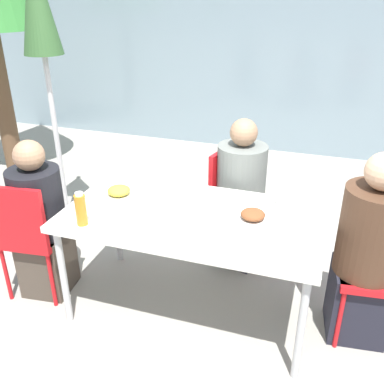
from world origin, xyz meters
TOP-DOWN VIEW (x-y plane):
  - ground_plane at (0.00, 0.00)m, footprint 24.00×24.00m
  - building_facade at (0.00, 3.38)m, footprint 10.00×0.20m
  - dining_table at (0.00, 0.00)m, footprint 1.58×0.85m
  - chair_left at (-1.08, -0.20)m, footprint 0.44×0.44m
  - person_left at (-1.04, -0.12)m, footprint 0.34×0.34m
  - chair_right at (1.08, 0.20)m, footprint 0.44×0.44m
  - person_right at (1.04, 0.12)m, footprint 0.37×0.37m
  - chair_far at (0.10, 0.74)m, footprint 0.48×0.48m
  - person_far at (0.16, 0.68)m, footprint 0.39×0.39m
  - closed_umbrella at (-1.47, 0.77)m, footprint 0.36×0.36m
  - plate_0 at (-0.53, 0.08)m, footprint 0.27×0.27m
  - plate_1 at (0.37, 0.03)m, footprint 0.26×0.26m
  - bottle at (-0.57, -0.32)m, footprint 0.07×0.07m
  - drinking_cup at (-0.12, 0.30)m, footprint 0.07×0.07m
  - salad_bowl at (0.56, 0.30)m, footprint 0.19×0.19m

SIDE VIEW (x-z plane):
  - ground_plane at x=0.00m, z-range 0.00..0.00m
  - chair_left at x=-1.08m, z-range 0.08..0.97m
  - chair_right at x=1.08m, z-range 0.08..0.97m
  - chair_far at x=0.10m, z-range 0.08..0.97m
  - person_left at x=-1.04m, z-range -0.03..1.09m
  - person_far at x=0.16m, z-range -0.04..1.12m
  - person_right at x=1.04m, z-range -0.04..1.17m
  - dining_table at x=0.00m, z-range 0.31..1.04m
  - salad_bowl at x=0.56m, z-range 0.73..0.78m
  - plate_1 at x=0.37m, z-range 0.72..0.79m
  - plate_0 at x=-0.53m, z-range 0.72..0.79m
  - drinking_cup at x=-0.12m, z-range 0.73..0.82m
  - bottle at x=-0.57m, z-range 0.73..0.93m
  - building_facade at x=0.00m, z-range 0.00..3.00m
  - closed_umbrella at x=-1.47m, z-range 0.57..2.87m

